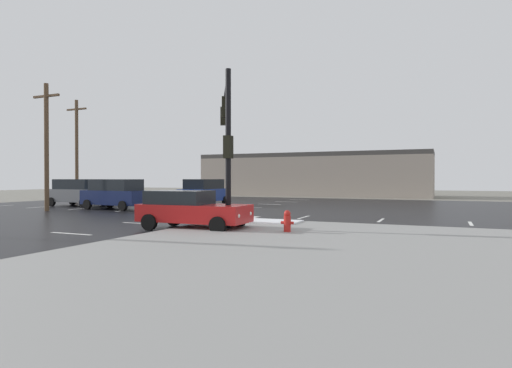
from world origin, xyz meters
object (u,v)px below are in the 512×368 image
(suv_grey, at_px, (78,192))
(utility_pole_mid, at_px, (46,144))
(fire_hydrant, at_px, (287,221))
(sedan_silver, at_px, (107,193))
(utility_pole_far, at_px, (77,149))
(traffic_signal_mast, at_px, (227,126))
(suv_navy, at_px, (116,193))
(sedan_red, at_px, (190,209))
(suv_blue, at_px, (204,191))

(suv_grey, bearing_deg, utility_pole_mid, 116.55)
(fire_hydrant, bearing_deg, sedan_silver, 147.41)
(fire_hydrant, bearing_deg, utility_pole_far, 151.59)
(sedan_silver, bearing_deg, traffic_signal_mast, 143.71)
(suv_navy, height_order, utility_pole_mid, utility_pole_mid)
(suv_grey, distance_m, utility_pole_mid, 5.97)
(fire_hydrant, distance_m, utility_pole_mid, 18.92)
(suv_navy, distance_m, utility_pole_far, 11.18)
(suv_grey, height_order, sedan_silver, suv_grey)
(traffic_signal_mast, xyz_separation_m, suv_grey, (-16.66, 7.54, -3.28))
(suv_grey, bearing_deg, sedan_red, 151.03)
(utility_pole_mid, height_order, utility_pole_far, utility_pole_far)
(fire_hydrant, bearing_deg, utility_pole_mid, 165.21)
(suv_grey, distance_m, suv_blue, 9.52)
(suv_grey, distance_m, sedan_silver, 4.39)
(traffic_signal_mast, bearing_deg, suv_blue, 4.69)
(sedan_red, relative_size, utility_pole_mid, 0.56)
(utility_pole_mid, bearing_deg, traffic_signal_mast, -11.63)
(sedan_silver, distance_m, utility_pole_mid, 9.99)
(utility_pole_mid, bearing_deg, sedan_red, -18.90)
(fire_hydrant, distance_m, suv_navy, 16.88)
(suv_grey, distance_m, utility_pole_far, 6.61)
(suv_grey, xyz_separation_m, utility_pole_far, (-4.06, 3.77, 3.61))
(sedan_red, distance_m, utility_pole_mid, 14.91)
(suv_blue, height_order, utility_pole_far, utility_pole_far)
(fire_hydrant, bearing_deg, suv_blue, 130.17)
(suv_blue, bearing_deg, suv_grey, -61.56)
(traffic_signal_mast, distance_m, suv_navy, 13.43)
(sedan_red, bearing_deg, suv_grey, 147.77)
(traffic_signal_mast, relative_size, sedan_red, 1.37)
(traffic_signal_mast, xyz_separation_m, fire_hydrant, (3.42, -1.75, -3.83))
(utility_pole_far, bearing_deg, traffic_signal_mast, -28.64)
(utility_pole_far, bearing_deg, fire_hydrant, -28.41)
(sedan_silver, bearing_deg, utility_pole_mid, 107.51)
(suv_navy, xyz_separation_m, suv_grey, (-5.09, 1.55, 0.00))
(suv_grey, xyz_separation_m, sedan_red, (15.88, -9.25, -0.24))
(traffic_signal_mast, distance_m, utility_pole_far, 23.61)
(traffic_signal_mast, distance_m, utility_pole_mid, 14.81)
(sedan_red, height_order, suv_blue, suv_blue)
(fire_hydrant, height_order, sedan_red, sedan_red)
(suv_grey, relative_size, sedan_red, 1.06)
(traffic_signal_mast, bearing_deg, suv_grey, 35.94)
(suv_blue, bearing_deg, traffic_signal_mast, 33.46)
(utility_pole_far, bearing_deg, suv_navy, -30.18)
(traffic_signal_mast, relative_size, fire_hydrant, 7.92)
(suv_blue, distance_m, utility_pole_mid, 11.53)
(fire_hydrant, height_order, suv_navy, suv_navy)
(suv_blue, bearing_deg, utility_pole_far, -86.78)
(suv_navy, xyz_separation_m, sedan_red, (10.79, -7.71, -0.24))
(suv_grey, bearing_deg, fire_hydrant, 156.44)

